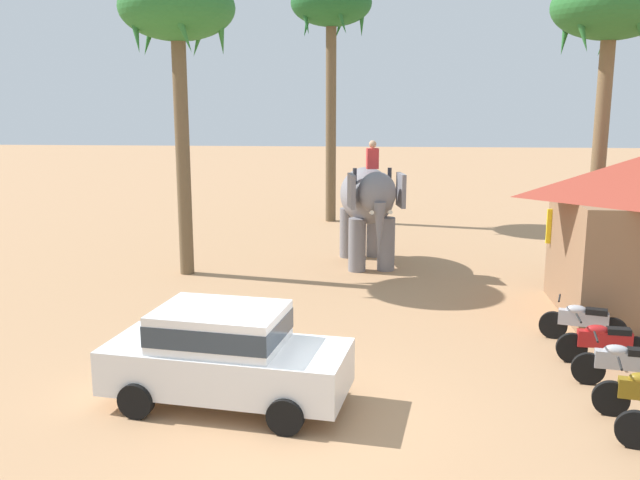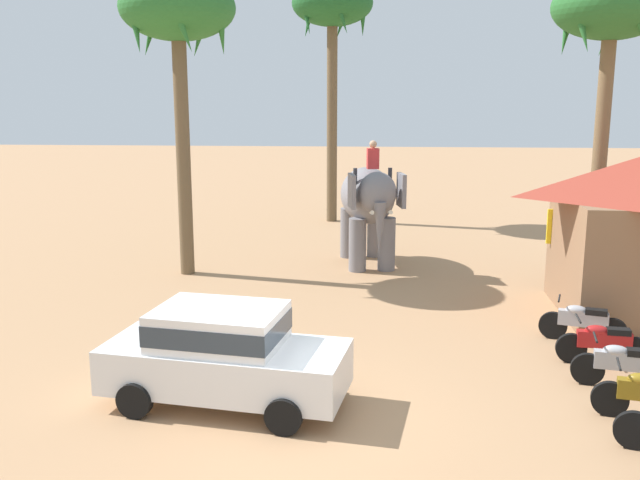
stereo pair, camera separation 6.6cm
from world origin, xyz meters
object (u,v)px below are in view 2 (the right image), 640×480
at_px(elephant_with_mahout, 369,202).
at_px(palm_tree_left_of_road, 178,17).
at_px(palm_tree_near_hut, 611,16).
at_px(car_sedan_foreground, 223,352).
at_px(motorcycle_end_of_row, 583,321).
at_px(motorcycle_far_in_row, 604,342).
at_px(motorcycle_fourth_in_row, 623,364).
at_px(signboard_yellow, 566,233).
at_px(palm_tree_behind_elephant, 332,12).

xyz_separation_m(elephant_with_mahout, palm_tree_left_of_road, (-5.31, -1.40, 5.28)).
height_order(elephant_with_mahout, palm_tree_near_hut, palm_tree_near_hut).
height_order(car_sedan_foreground, motorcycle_end_of_row, car_sedan_foreground).
height_order(motorcycle_far_in_row, palm_tree_near_hut, palm_tree_near_hut).
relative_size(motorcycle_fourth_in_row, signboard_yellow, 0.74).
relative_size(car_sedan_foreground, motorcycle_far_in_row, 2.40).
distance_m(car_sedan_foreground, palm_tree_left_of_road, 11.22).
distance_m(motorcycle_far_in_row, motorcycle_end_of_row, 1.29).
relative_size(elephant_with_mahout, palm_tree_near_hut, 0.47).
relative_size(elephant_with_mahout, motorcycle_end_of_row, 2.28).
relative_size(palm_tree_near_hut, signboard_yellow, 3.51).
xyz_separation_m(motorcycle_far_in_row, palm_tree_near_hut, (1.85, 7.08, 6.81)).
height_order(motorcycle_end_of_row, palm_tree_near_hut, palm_tree_near_hut).
relative_size(motorcycle_end_of_row, palm_tree_behind_elephant, 0.18).
relative_size(motorcycle_far_in_row, palm_tree_left_of_road, 0.21).
bearing_deg(motorcycle_end_of_row, motorcycle_far_in_row, -88.49).
distance_m(car_sedan_foreground, palm_tree_near_hut, 14.39).
xyz_separation_m(motorcycle_far_in_row, palm_tree_behind_elephant, (-6.23, 15.52, 7.88)).
distance_m(palm_tree_left_of_road, signboard_yellow, 11.95).
height_order(motorcycle_fourth_in_row, motorcycle_end_of_row, same).
xyz_separation_m(elephant_with_mahout, palm_tree_near_hut, (6.51, -0.80, 5.29)).
distance_m(elephant_with_mahout, palm_tree_behind_elephant, 10.06).
bearing_deg(motorcycle_end_of_row, elephant_with_mahout, 125.07).
bearing_deg(palm_tree_behind_elephant, palm_tree_near_hut, -46.26).
relative_size(motorcycle_fourth_in_row, palm_tree_left_of_road, 0.21).
bearing_deg(motorcycle_far_in_row, car_sedan_foreground, -161.93).
xyz_separation_m(palm_tree_left_of_road, signboard_yellow, (10.44, -1.60, -5.59)).
bearing_deg(motorcycle_fourth_in_row, signboard_yellow, 85.46).
bearing_deg(signboard_yellow, motorcycle_end_of_row, -98.02).
relative_size(palm_tree_behind_elephant, palm_tree_left_of_road, 1.14).
xyz_separation_m(motorcycle_fourth_in_row, motorcycle_far_in_row, (0.01, 1.13, 0.00)).
bearing_deg(palm_tree_near_hut, elephant_with_mahout, 172.98).
distance_m(motorcycle_fourth_in_row, motorcycle_far_in_row, 1.13).
height_order(motorcycle_far_in_row, signboard_yellow, signboard_yellow).
bearing_deg(palm_tree_behind_elephant, palm_tree_left_of_road, -112.51).
bearing_deg(motorcycle_end_of_row, palm_tree_near_hut, 71.98).
distance_m(car_sedan_foreground, palm_tree_behind_elephant, 19.31).
height_order(motorcycle_far_in_row, motorcycle_end_of_row, same).
distance_m(elephant_with_mahout, palm_tree_near_hut, 8.42).
bearing_deg(motorcycle_fourth_in_row, motorcycle_far_in_row, 89.73).
bearing_deg(car_sedan_foreground, motorcycle_far_in_row, 18.07).
bearing_deg(palm_tree_left_of_road, car_sedan_foreground, -71.49).
distance_m(elephant_with_mahout, motorcycle_fourth_in_row, 10.25).
xyz_separation_m(palm_tree_near_hut, palm_tree_left_of_road, (-11.82, -0.60, -0.00)).
relative_size(elephant_with_mahout, palm_tree_behind_elephant, 0.42).
relative_size(palm_tree_left_of_road, signboard_yellow, 3.51).
height_order(car_sedan_foreground, motorcycle_fourth_in_row, car_sedan_foreground).
relative_size(motorcycle_far_in_row, motorcycle_end_of_row, 1.03).
bearing_deg(palm_tree_near_hut, motorcycle_fourth_in_row, -102.73).
bearing_deg(motorcycle_fourth_in_row, palm_tree_left_of_road, 142.65).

